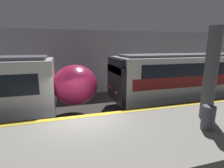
{
  "coord_description": "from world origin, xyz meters",
  "views": [
    {
      "loc": [
        -0.81,
        -7.03,
        3.9
      ],
      "look_at": [
        1.58,
        1.02,
        2.03
      ],
      "focal_mm": 28.0,
      "sensor_mm": 36.0,
      "label": 1
    }
  ],
  "objects": [
    {
      "name": "station_rear_barrier",
      "position": [
        0.0,
        7.05,
        2.53
      ],
      "size": [
        50.0,
        0.15,
        5.06
      ],
      "color": "#939399",
      "rests_on": "ground"
    },
    {
      "name": "ground_plane",
      "position": [
        0.0,
        0.0,
        0.0
      ],
      "size": [
        120.0,
        120.0,
        0.0
      ],
      "primitive_type": "plane",
      "color": "#33302D"
    },
    {
      "name": "trash_bin",
      "position": [
        4.03,
        -2.52,
        1.42
      ],
      "size": [
        0.44,
        0.44,
        0.85
      ],
      "color": "#4C4C51",
      "rests_on": "platform"
    },
    {
      "name": "train_boxy",
      "position": [
        10.35,
        2.56,
        1.72
      ],
      "size": [
        16.52,
        2.93,
        3.35
      ],
      "color": "black",
      "rests_on": "ground"
    },
    {
      "name": "support_pillar_near",
      "position": [
        4.79,
        -1.67,
        2.81
      ],
      "size": [
        0.49,
        0.49,
        3.61
      ],
      "color": "#56565B",
      "rests_on": "platform"
    },
    {
      "name": "platform",
      "position": [
        0.0,
        -2.01,
        0.5
      ],
      "size": [
        40.0,
        4.03,
        1.01
      ],
      "color": "gray",
      "rests_on": "ground"
    }
  ]
}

